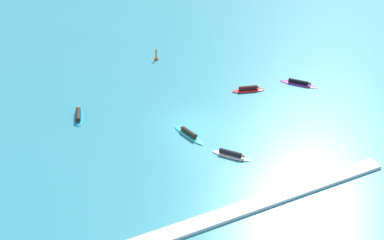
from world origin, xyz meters
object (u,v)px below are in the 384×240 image
(surfer_on_blue_board, at_px, (78,115))
(surfer_on_white_board, at_px, (231,154))
(surfer_on_teal_board, at_px, (189,134))
(surfer_on_purple_board, at_px, (299,83))
(marker_buoy, at_px, (156,58))
(surfer_on_red_board, at_px, (249,89))

(surfer_on_blue_board, relative_size, surfer_on_white_board, 1.20)
(surfer_on_teal_board, height_order, surfer_on_white_board, surfer_on_teal_board)
(surfer_on_teal_board, bearing_deg, surfer_on_purple_board, -89.49)
(surfer_on_blue_board, distance_m, surfer_on_teal_board, 8.18)
(surfer_on_purple_board, distance_m, surfer_on_teal_board, 11.64)
(surfer_on_teal_board, height_order, marker_buoy, marker_buoy)
(surfer_on_blue_board, distance_m, marker_buoy, 11.18)
(surfer_on_teal_board, distance_m, marker_buoy, 12.81)
(surfer_on_red_board, bearing_deg, surfer_on_white_board, -113.62)
(surfer_on_blue_board, xyz_separation_m, marker_buoy, (8.61, 7.13, 0.04))
(surfer_on_blue_board, relative_size, surfer_on_red_board, 0.99)
(marker_buoy, bearing_deg, surfer_on_red_board, -63.27)
(surfer_on_red_board, distance_m, surfer_on_white_board, 8.86)
(surfer_on_white_board, bearing_deg, marker_buoy, 135.78)
(surfer_on_purple_board, distance_m, surfer_on_red_board, 4.38)
(surfer_on_blue_board, height_order, surfer_on_purple_board, surfer_on_blue_board)
(surfer_on_purple_board, relative_size, surfer_on_white_board, 1.27)
(surfer_on_teal_board, distance_m, surfer_on_white_board, 3.50)
(surfer_on_blue_board, xyz_separation_m, surfer_on_teal_board, (6.12, -5.43, -0.01))
(surfer_on_teal_board, bearing_deg, surfer_on_blue_board, 33.97)
(surfer_on_white_board, bearing_deg, surfer_on_teal_board, 163.81)
(marker_buoy, bearing_deg, surfer_on_white_board, -93.85)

